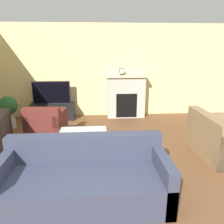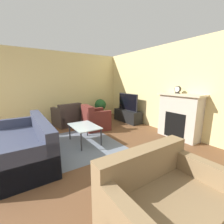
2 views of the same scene
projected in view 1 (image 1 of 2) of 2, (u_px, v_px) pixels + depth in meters
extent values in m
cube|color=beige|center=(100.00, 71.00, 6.49)|extent=(8.80, 0.06, 2.70)
cube|color=slate|center=(83.00, 157.00, 4.20)|extent=(2.12, 1.81, 0.00)
cube|color=#BCB2A3|center=(126.00, 96.00, 6.53)|extent=(1.10, 0.41, 1.26)
cube|color=black|center=(127.00, 106.00, 6.39)|extent=(0.61, 0.01, 0.71)
cube|color=beige|center=(126.00, 76.00, 6.33)|extent=(1.22, 0.47, 0.05)
cube|color=black|center=(53.00, 111.00, 6.40)|extent=(1.25, 0.45, 0.46)
cube|color=#232328|center=(51.00, 93.00, 6.24)|extent=(1.06, 0.05, 0.66)
cube|color=black|center=(51.00, 93.00, 6.21)|extent=(1.02, 0.01, 0.62)
cube|color=#33384C|center=(85.00, 187.00, 2.95)|extent=(2.23, 0.96, 0.42)
cube|color=#33384C|center=(85.00, 147.00, 3.20)|extent=(2.23, 0.20, 0.40)
cube|color=#33384C|center=(4.00, 183.00, 2.85)|extent=(0.14, 0.96, 0.66)
cube|color=#33384C|center=(161.00, 176.00, 2.99)|extent=(0.14, 0.96, 0.66)
cube|color=#8C704C|center=(222.00, 144.00, 4.27)|extent=(0.90, 1.32, 0.42)
cube|color=#8C704C|center=(207.00, 125.00, 4.13)|extent=(0.20, 1.32, 0.40)
cube|color=#8C704C|center=(208.00, 128.00, 4.80)|extent=(0.90, 0.14, 0.66)
cube|color=#3D332D|center=(1.00, 123.00, 4.21)|extent=(0.34, 0.83, 0.40)
cube|color=#5B231E|center=(48.00, 130.00, 4.98)|extent=(0.84, 0.85, 0.42)
cube|color=#5B231E|center=(42.00, 117.00, 4.59)|extent=(0.79, 0.28, 0.40)
cube|color=#5B231E|center=(61.00, 126.00, 4.94)|extent=(0.22, 0.79, 0.66)
cube|color=#5B231E|center=(33.00, 125.00, 4.96)|extent=(0.22, 0.79, 0.66)
cylinder|color=#333338|center=(60.00, 150.00, 4.01)|extent=(0.04, 0.04, 0.44)
cylinder|color=#333338|center=(105.00, 148.00, 4.06)|extent=(0.04, 0.04, 0.44)
cylinder|color=#333338|center=(64.00, 138.00, 4.51)|extent=(0.04, 0.04, 0.44)
cylinder|color=#333338|center=(104.00, 137.00, 4.57)|extent=(0.04, 0.04, 0.44)
cube|color=silver|center=(83.00, 132.00, 4.22)|extent=(0.92, 0.61, 0.02)
cylinder|color=beige|center=(10.00, 123.00, 5.70)|extent=(0.28, 0.28, 0.27)
cylinder|color=#4C3823|center=(9.00, 116.00, 5.64)|extent=(0.03, 0.03, 0.14)
sphere|color=#235628|center=(8.00, 106.00, 5.56)|extent=(0.48, 0.48, 0.48)
cube|color=#28231E|center=(122.00, 75.00, 6.33)|extent=(0.12, 0.07, 0.03)
cylinder|color=#28231E|center=(122.00, 71.00, 6.31)|extent=(0.17, 0.07, 0.17)
cylinder|color=white|center=(122.00, 71.00, 6.27)|extent=(0.14, 0.00, 0.14)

